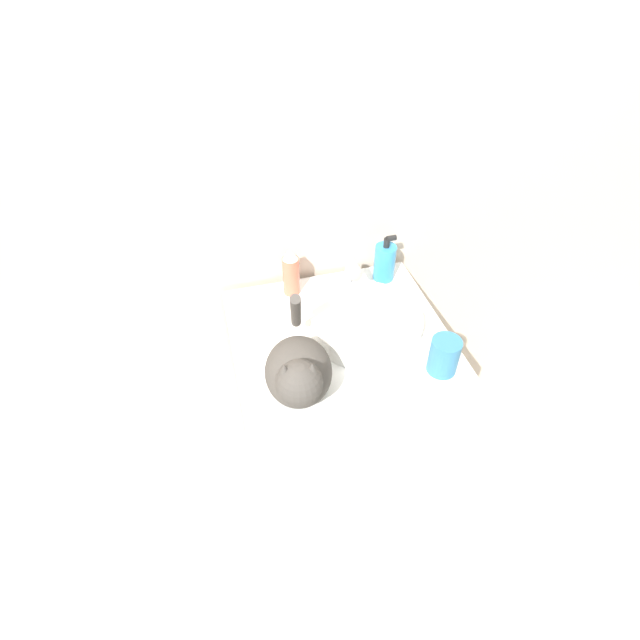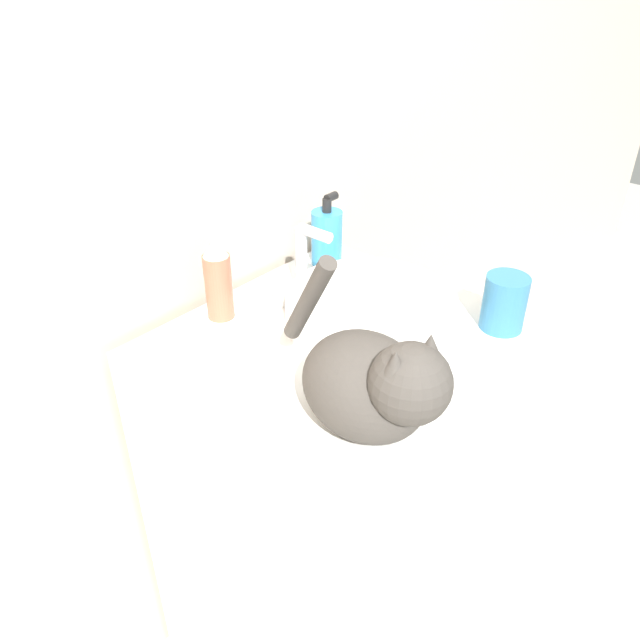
# 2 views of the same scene
# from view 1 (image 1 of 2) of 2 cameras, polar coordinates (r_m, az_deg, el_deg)

# --- Properties ---
(ground_plane) EXTENTS (8.00, 8.00, 0.00)m
(ground_plane) POSITION_cam_1_polar(r_m,az_deg,el_deg) (2.07, 4.33, -26.11)
(ground_plane) COLOR beige
(wall_back) EXTENTS (6.00, 0.05, 2.50)m
(wall_back) POSITION_cam_1_polar(r_m,az_deg,el_deg) (1.52, -1.13, 16.42)
(wall_back) COLOR #C6B29E
(wall_back) RESTS_ON ground_plane
(vanity_cabinet) EXTENTS (0.62, 0.61, 0.90)m
(vanity_cabinet) POSITION_cam_1_polar(r_m,az_deg,el_deg) (1.80, 2.01, -12.25)
(vanity_cabinet) COLOR white
(vanity_cabinet) RESTS_ON ground_plane
(sink_basin) EXTENTS (0.32, 0.32, 0.06)m
(sink_basin) POSITION_cam_1_polar(r_m,az_deg,el_deg) (1.46, 5.33, -0.40)
(sink_basin) COLOR white
(sink_basin) RESTS_ON vanity_cabinet
(faucet) EXTENTS (0.15, 0.09, 0.16)m
(faucet) POSITION_cam_1_polar(r_m,az_deg,el_deg) (1.55, 3.36, 4.69)
(faucet) COLOR silver
(faucet) RESTS_ON vanity_cabinet
(cat) EXTENTS (0.21, 0.35, 0.25)m
(cat) POSITION_cam_1_polar(r_m,az_deg,el_deg) (1.24, -2.47, -5.98)
(cat) COLOR #47423D
(cat) RESTS_ON vanity_cabinet
(soap_bottle) EXTENTS (0.07, 0.07, 0.16)m
(soap_bottle) POSITION_cam_1_polar(r_m,az_deg,el_deg) (1.64, 7.41, 6.61)
(soap_bottle) COLOR #338CCC
(soap_bottle) RESTS_ON vanity_cabinet
(spray_bottle) EXTENTS (0.05, 0.05, 0.17)m
(spray_bottle) POSITION_cam_1_polar(r_m,az_deg,el_deg) (1.56, -3.34, 5.50)
(spray_bottle) COLOR #EF6047
(spray_bottle) RESTS_ON vanity_cabinet
(cup) EXTENTS (0.08, 0.08, 0.11)m
(cup) POSITION_cam_1_polar(r_m,az_deg,el_deg) (1.37, 13.99, -3.98)
(cup) COLOR teal
(cup) RESTS_ON vanity_cabinet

